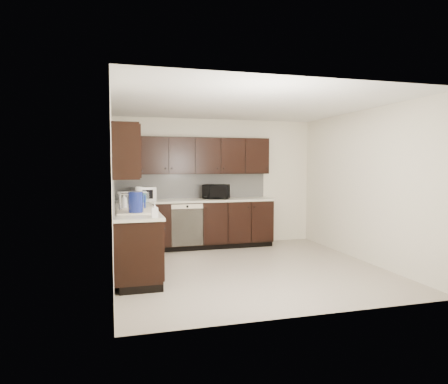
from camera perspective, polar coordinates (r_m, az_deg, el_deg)
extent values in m
plane|color=#AA9E8D|center=(6.28, 3.50, -10.85)|extent=(4.00, 4.00, 0.00)
plane|color=white|center=(6.14, 3.60, 12.33)|extent=(4.00, 4.00, 0.00)
cube|color=beige|center=(8.00, -1.11, 1.42)|extent=(4.00, 0.02, 2.50)
cube|color=beige|center=(5.76, -15.64, 0.27)|extent=(0.02, 4.00, 2.50)
cube|color=beige|center=(7.00, 19.24, 0.83)|extent=(0.02, 4.00, 2.50)
cube|color=beige|center=(4.25, 12.34, -0.95)|extent=(4.00, 0.02, 2.50)
cube|color=black|center=(7.68, -4.18, -4.70)|extent=(3.00, 0.60, 0.90)
cube|color=black|center=(6.16, -12.68, -6.95)|extent=(0.60, 2.20, 0.90)
cube|color=black|center=(7.78, -4.21, -7.58)|extent=(3.00, 0.54, 0.10)
cube|color=black|center=(6.25, -12.34, -10.54)|extent=(0.54, 2.20, 0.10)
cube|color=beige|center=(7.62, -4.20, -1.20)|extent=(3.03, 0.63, 0.04)
cube|color=beige|center=(6.09, -12.74, -2.60)|extent=(0.63, 2.23, 0.04)
cube|color=#ACABA7|center=(7.88, -4.61, 0.86)|extent=(3.00, 0.02, 0.48)
cube|color=#ACABA7|center=(6.36, -15.50, -0.02)|extent=(0.02, 2.80, 0.48)
cube|color=black|center=(7.72, -4.42, 5.18)|extent=(3.00, 0.33, 0.70)
cube|color=black|center=(6.18, -14.18, 5.36)|extent=(0.33, 2.47, 0.70)
cube|color=beige|center=(7.35, -5.27, -4.70)|extent=(0.58, 0.02, 0.78)
cube|color=beige|center=(7.30, -5.28, -2.07)|extent=(0.58, 0.03, 0.08)
cylinder|color=black|center=(7.29, -5.26, -2.08)|extent=(0.04, 0.02, 0.04)
cube|color=beige|center=(5.79, -12.41, -2.69)|extent=(0.54, 0.82, 0.03)
cube|color=beige|center=(5.60, -12.29, -3.78)|extent=(0.42, 0.34, 0.16)
cube|color=beige|center=(6.00, -12.50, -3.27)|extent=(0.42, 0.34, 0.16)
cylinder|color=silver|center=(5.77, -14.61, -1.50)|extent=(0.03, 0.03, 0.26)
cylinder|color=silver|center=(5.76, -14.13, -0.30)|extent=(0.14, 0.02, 0.02)
cylinder|color=#B2B2B7|center=(5.60, -12.29, -3.48)|extent=(0.20, 0.20, 0.10)
imported|color=black|center=(7.71, -1.12, 0.04)|extent=(0.59, 0.51, 0.27)
imported|color=gray|center=(5.10, -9.88, -2.56)|extent=(0.08, 0.09, 0.18)
imported|color=gray|center=(6.13, -14.06, -1.29)|extent=(0.10, 0.10, 0.24)
cube|color=#ADADB0|center=(7.48, -11.43, -0.25)|extent=(0.45, 0.38, 0.25)
cube|color=silver|center=(7.12, -12.97, -0.75)|extent=(0.57, 0.51, 0.18)
cylinder|color=navy|center=(5.51, -12.49, -1.53)|extent=(0.22, 0.22, 0.30)
cylinder|color=#0B6F82|center=(7.14, -11.39, -0.69)|extent=(0.11, 0.11, 0.19)
cylinder|color=silver|center=(7.13, -12.07, -0.37)|extent=(0.15, 0.15, 0.28)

